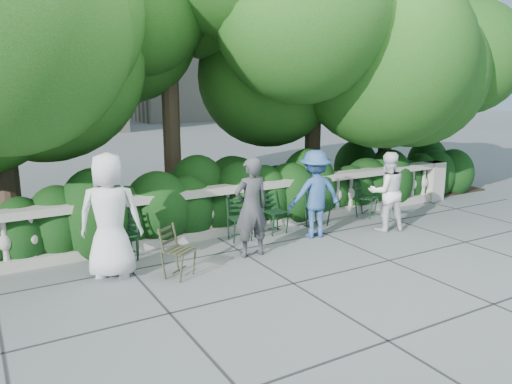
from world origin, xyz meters
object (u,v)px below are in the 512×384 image
chair_a (128,261)px  chair_c (243,242)px  chair_d (372,217)px  person_businessman (110,216)px  chair_f (323,228)px  chair_weathered (187,278)px  person_woman_grey (251,207)px  person_casual_man (387,192)px  chair_e (279,235)px  chair_b (127,262)px  person_older_blue (315,194)px

chair_a → chair_c: same height
chair_d → person_businessman: (-5.99, -0.54, 0.99)m
chair_c → chair_f: bearing=7.1°
chair_weathered → person_woman_grey: bearing=-17.2°
person_casual_man → chair_e: bearing=-4.4°
person_woman_grey → person_casual_man: (3.17, -0.05, -0.07)m
chair_b → chair_d: 5.63m
chair_b → chair_f: same height
chair_weathered → person_older_blue: size_ratio=0.48×
chair_d → chair_weathered: 5.18m
chair_e → person_casual_man: person_casual_man is taller
chair_c → person_businessman: bearing=-163.8°
chair_weathered → person_older_blue: 3.25m
person_woman_grey → chair_a: bearing=-21.5°
chair_d → chair_e: bearing=151.9°
person_businessman → chair_a: bearing=-102.5°
chair_b → person_woman_grey: size_ratio=0.47×
chair_a → person_casual_man: 5.30m
chair_b → person_older_blue: person_older_blue is taller
chair_d → chair_f: size_ratio=1.00×
person_casual_man → person_older_blue: (-1.54, 0.39, 0.05)m
chair_a → person_businessman: size_ratio=0.42×
chair_d → chair_c: bearing=152.7°
chair_weathered → person_woman_grey: (1.40, 0.42, 0.89)m
person_casual_man → person_older_blue: size_ratio=0.94×
chair_a → person_older_blue: size_ratio=0.48×
chair_e → chair_weathered: size_ratio=1.00×
chair_c → chair_d: 3.41m
person_businessman → person_casual_man: size_ratio=1.21×
chair_c → person_woman_grey: size_ratio=0.47×
person_woman_grey → person_casual_man: person_woman_grey is taller
chair_c → chair_b: bearing=-175.3°
chair_f → person_casual_man: size_ratio=0.51×
person_businessman → person_older_blue: bearing=-155.3°
chair_f → person_casual_man: bearing=-57.6°
chair_weathered → person_casual_man: 4.66m
chair_a → person_casual_man: size_ratio=0.51×
chair_a → person_casual_man: bearing=-12.5°
chair_e → person_businessman: 3.64m
chair_c → chair_d: (3.40, 0.10, 0.00)m
chair_b → chair_e: (3.11, -0.01, 0.00)m
chair_e → person_woman_grey: 1.61m
person_businessman → person_older_blue: 4.01m
person_businessman → person_woman_grey: size_ratio=1.12×
chair_e → chair_weathered: (-2.50, -1.20, 0.00)m
chair_f → person_businessman: (-4.53, -0.45, 0.99)m
chair_b → chair_weathered: bearing=-43.6°
chair_e → person_businessman: size_ratio=0.42×
chair_d → chair_f: same height
chair_b → chair_a: bearing=20.5°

